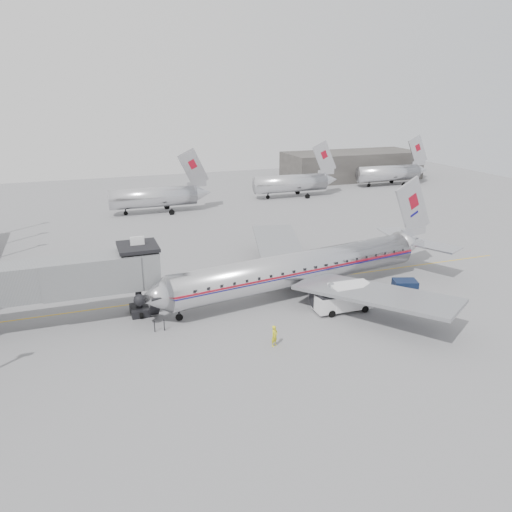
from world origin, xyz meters
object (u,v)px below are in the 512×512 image
Objects in this scene: ramp_worker at (274,336)px; airliner at (304,267)px; baggage_cart_navy at (405,288)px; service_van at (343,297)px.

airliner is at bearing 22.31° from ramp_worker.
airliner reaches higher than baggage_cart_navy.
airliner is at bearing 171.27° from baggage_cart_navy.
ramp_worker is (-15.38, -4.61, -0.09)m from baggage_cart_navy.
ramp_worker is at bearing -144.43° from baggage_cart_navy.
service_van is at bearing -156.17° from baggage_cart_navy.
service_van is 1.94× the size of baggage_cart_navy.
service_van is 9.26m from ramp_worker.
airliner is 9.84m from baggage_cart_navy.
baggage_cart_navy is (8.59, -4.49, -1.69)m from airliner.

